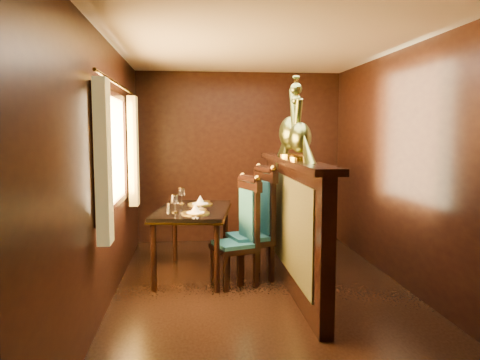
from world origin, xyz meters
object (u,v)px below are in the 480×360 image
at_px(chair_right, 259,219).
at_px(peacock_right, 291,118).
at_px(chair_left, 243,227).
at_px(dining_table, 193,215).
at_px(peacock_left, 300,124).

bearing_deg(chair_right, peacock_right, -56.19).
height_order(chair_left, peacock_right, peacock_right).
bearing_deg(dining_table, chair_left, -25.52).
bearing_deg(chair_left, dining_table, 126.48).
bearing_deg(peacock_right, chair_right, 139.73).
bearing_deg(dining_table, peacock_right, -14.79).
bearing_deg(peacock_right, peacock_left, -90.00).
relative_size(dining_table, chair_right, 1.10).
bearing_deg(chair_right, peacock_left, -81.61).
distance_m(dining_table, peacock_right, 1.55).
xyz_separation_m(peacock_left, peacock_right, (0.00, 0.41, 0.07)).
relative_size(chair_right, peacock_right, 1.54).
xyz_separation_m(chair_left, chair_right, (0.19, 0.17, 0.05)).
relative_size(dining_table, chair_left, 1.18).
xyz_separation_m(chair_left, peacock_left, (0.49, -0.49, 1.09)).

